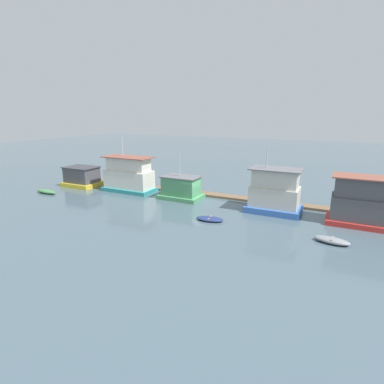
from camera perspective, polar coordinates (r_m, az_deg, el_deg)
The scene contains 13 objects.
ground_plane at distance 38.09m, azimuth 0.67°, elevation -1.69°, with size 200.00×200.00×0.00m, color #475B66.
dock_walkway at distance 40.85m, azimuth 2.60°, elevation -0.36°, with size 51.00×1.68×0.30m, color brown.
houseboat_yellow at distance 48.60m, azimuth -20.22°, elevation 2.70°, with size 5.25×3.92×2.98m.
houseboat_teal at distance 43.41m, azimuth -11.93°, elevation 3.05°, with size 7.50×3.61×7.71m.
houseboat_green at distance 38.84m, azimuth -2.09°, elevation 0.73°, with size 5.40×3.62×6.04m.
houseboat_blue at distance 34.60m, azimuth 15.45°, elevation -0.09°, with size 6.00×3.94×6.99m.
houseboat_red at distance 33.85m, azimuth 30.40°, elevation -1.85°, with size 7.05×3.55×4.90m.
dinghy_green at distance 46.29m, azimuth -26.01°, elevation 0.09°, with size 3.65×1.11×0.53m.
dinghy_navy at distance 31.23m, azimuth 3.41°, elevation -5.12°, with size 3.02×1.73×0.36m.
dinghy_grey at distance 28.54m, azimuth 25.12°, elevation -8.34°, with size 3.04×1.62×0.52m.
mooring_post_near_right at distance 46.14m, azimuth -12.31°, elevation 1.79°, with size 0.29×0.29×1.42m, color #846B4C.
mooring_post_centre at distance 36.94m, azimuth 16.46°, elevation -1.84°, with size 0.25×0.25×1.24m, color #846B4C.
mooring_post_near_left at distance 46.94m, azimuth -13.56°, elevation 2.02°, with size 0.29×0.29×1.56m, color #846B4C.
Camera 1 is at (15.77, -32.97, 10.76)m, focal length 28.00 mm.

